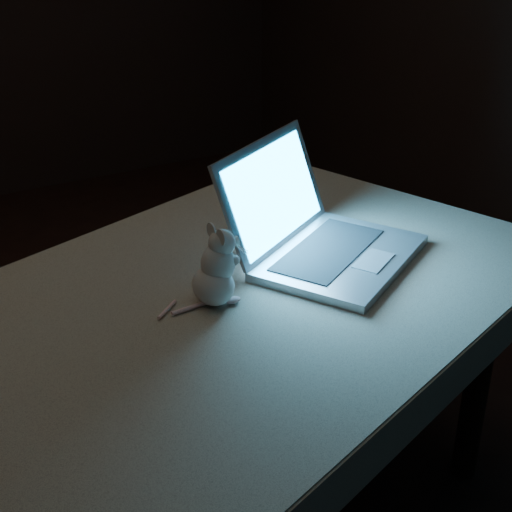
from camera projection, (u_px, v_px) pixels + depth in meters
floor at (82, 441)px, 2.62m from camera, size 5.00×5.00×0.00m
table at (243, 420)px, 2.08m from camera, size 1.79×1.43×0.83m
tablecloth at (272, 305)px, 1.92m from camera, size 2.01×1.81×0.12m
laptop at (344, 208)px, 1.95m from camera, size 0.60×0.58×0.31m
plush_mouse at (213, 267)px, 1.77m from camera, size 0.18×0.18×0.20m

